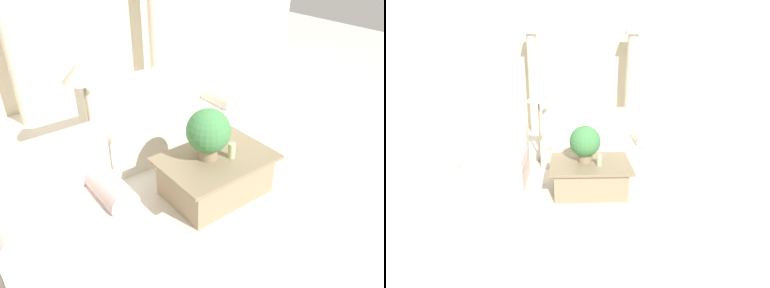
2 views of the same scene
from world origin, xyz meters
The scene contains 9 objects.
ground_plane centered at (0.00, 0.00, 0.00)m, with size 16.00×16.00×0.00m, color silver.
sofa_long centered at (0.11, 0.91, 0.36)m, with size 1.97×0.86×0.91m.
loveseat centered at (-1.65, -0.04, 0.36)m, with size 1.20×0.86×0.91m.
coffee_table centered at (-0.06, -0.41, 0.24)m, with size 1.19×0.84×0.47m.
potted_plant centered at (-0.13, -0.37, 0.77)m, with size 0.46×0.46×0.55m.
pillar_candle centered at (0.07, -0.52, 0.55)m, with size 0.07×0.07×0.17m.
floor_lamp centered at (-0.90, 0.81, 1.21)m, with size 0.44×0.44×1.38m.
column_left centered at (-1.18, 2.52, 1.19)m, with size 0.31×0.31×2.33m.
column_right centered at (1.07, 2.52, 1.19)m, with size 0.31×0.31×2.33m.
Camera 1 is at (-2.25, -2.89, 2.62)m, focal length 35.00 mm.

